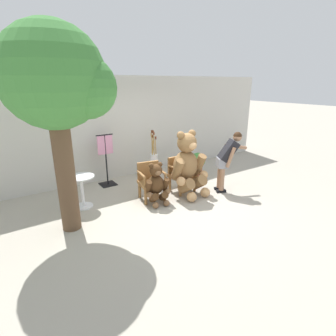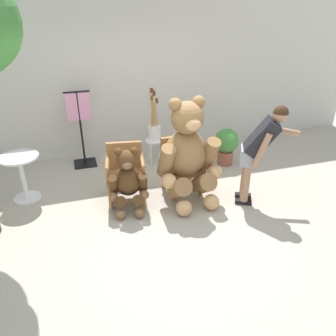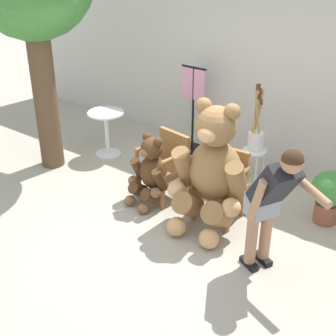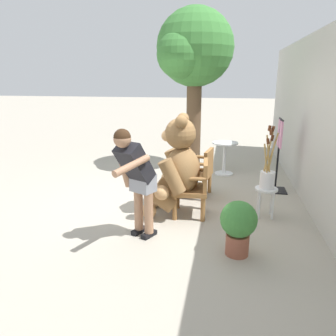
{
  "view_description": "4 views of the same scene",
  "coord_description": "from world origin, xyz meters",
  "px_view_note": "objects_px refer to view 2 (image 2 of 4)",
  "views": [
    {
      "loc": [
        -3.26,
        -4.42,
        2.62
      ],
      "look_at": [
        0.01,
        0.46,
        0.69
      ],
      "focal_mm": 28.0,
      "sensor_mm": 36.0,
      "label": 1
    },
    {
      "loc": [
        -1.09,
        -3.76,
        2.71
      ],
      "look_at": [
        0.14,
        0.25,
        0.57
      ],
      "focal_mm": 35.0,
      "sensor_mm": 36.0,
      "label": 2
    },
    {
      "loc": [
        2.9,
        -3.83,
        3.23
      ],
      "look_at": [
        -0.18,
        0.25,
        0.58
      ],
      "focal_mm": 50.0,
      "sensor_mm": 36.0,
      "label": 3
    },
    {
      "loc": [
        5.19,
        0.99,
        2.07
      ],
      "look_at": [
        0.12,
        0.06,
        0.64
      ],
      "focal_mm": 35.0,
      "sensor_mm": 36.0,
      "label": 4
    }
  ],
  "objects_px": {
    "teddy_bear_small": "(128,181)",
    "potted_plant": "(226,144)",
    "wooden_chair_left": "(125,171)",
    "person_visitor": "(259,147)",
    "white_stool": "(155,145)",
    "brush_bucket": "(154,129)",
    "teddy_bear_large": "(188,153)",
    "clothing_display_stand": "(81,127)",
    "wooden_chair_right": "(181,164)",
    "round_side_table": "(22,173)"
  },
  "relations": [
    {
      "from": "teddy_bear_small",
      "to": "potted_plant",
      "type": "relative_size",
      "value": 1.39
    },
    {
      "from": "teddy_bear_small",
      "to": "clothing_display_stand",
      "type": "bearing_deg",
      "value": 106.6
    },
    {
      "from": "wooden_chair_right",
      "to": "teddy_bear_small",
      "type": "bearing_deg",
      "value": -161.7
    },
    {
      "from": "wooden_chair_right",
      "to": "potted_plant",
      "type": "bearing_deg",
      "value": 30.4
    },
    {
      "from": "teddy_bear_small",
      "to": "person_visitor",
      "type": "height_order",
      "value": "person_visitor"
    },
    {
      "from": "white_stool",
      "to": "brush_bucket",
      "type": "relative_size",
      "value": 0.48
    },
    {
      "from": "teddy_bear_large",
      "to": "person_visitor",
      "type": "bearing_deg",
      "value": -22.68
    },
    {
      "from": "person_visitor",
      "to": "brush_bucket",
      "type": "relative_size",
      "value": 1.58
    },
    {
      "from": "teddy_bear_small",
      "to": "white_stool",
      "type": "relative_size",
      "value": 2.06
    },
    {
      "from": "teddy_bear_small",
      "to": "person_visitor",
      "type": "xyz_separation_m",
      "value": [
        1.81,
        -0.36,
        0.43
      ]
    },
    {
      "from": "person_visitor",
      "to": "potted_plant",
      "type": "height_order",
      "value": "person_visitor"
    },
    {
      "from": "wooden_chair_left",
      "to": "round_side_table",
      "type": "xyz_separation_m",
      "value": [
        -1.47,
        0.43,
        -0.01
      ]
    },
    {
      "from": "wooden_chair_left",
      "to": "person_visitor",
      "type": "relative_size",
      "value": 0.57
    },
    {
      "from": "wooden_chair_left",
      "to": "clothing_display_stand",
      "type": "relative_size",
      "value": 0.63
    },
    {
      "from": "person_visitor",
      "to": "brush_bucket",
      "type": "bearing_deg",
      "value": 121.24
    },
    {
      "from": "teddy_bear_small",
      "to": "potted_plant",
      "type": "height_order",
      "value": "teddy_bear_small"
    },
    {
      "from": "wooden_chair_right",
      "to": "teddy_bear_small",
      "type": "height_order",
      "value": "teddy_bear_small"
    },
    {
      "from": "wooden_chair_right",
      "to": "round_side_table",
      "type": "xyz_separation_m",
      "value": [
        -2.33,
        0.43,
        -0.01
      ]
    },
    {
      "from": "teddy_bear_small",
      "to": "person_visitor",
      "type": "relative_size",
      "value": 0.63
    },
    {
      "from": "wooden_chair_left",
      "to": "potted_plant",
      "type": "height_order",
      "value": "wooden_chair_left"
    },
    {
      "from": "white_stool",
      "to": "teddy_bear_small",
      "type": "bearing_deg",
      "value": -118.86
    },
    {
      "from": "wooden_chair_left",
      "to": "potted_plant",
      "type": "bearing_deg",
      "value": 18.2
    },
    {
      "from": "teddy_bear_small",
      "to": "round_side_table",
      "type": "xyz_separation_m",
      "value": [
        -1.45,
        0.72,
        -0.02
      ]
    },
    {
      "from": "brush_bucket",
      "to": "clothing_display_stand",
      "type": "relative_size",
      "value": 0.7
    },
    {
      "from": "wooden_chair_right",
      "to": "potted_plant",
      "type": "distance_m",
      "value": 1.28
    },
    {
      "from": "teddy_bear_large",
      "to": "potted_plant",
      "type": "height_order",
      "value": "teddy_bear_large"
    },
    {
      "from": "potted_plant",
      "to": "teddy_bear_large",
      "type": "bearing_deg",
      "value": -140.15
    },
    {
      "from": "wooden_chair_left",
      "to": "potted_plant",
      "type": "distance_m",
      "value": 2.07
    },
    {
      "from": "wooden_chair_left",
      "to": "round_side_table",
      "type": "distance_m",
      "value": 1.53
    },
    {
      "from": "wooden_chair_right",
      "to": "person_visitor",
      "type": "distance_m",
      "value": 1.21
    },
    {
      "from": "teddy_bear_large",
      "to": "potted_plant",
      "type": "xyz_separation_m",
      "value": [
        1.09,
        0.91,
        -0.37
      ]
    },
    {
      "from": "wooden_chair_right",
      "to": "brush_bucket",
      "type": "bearing_deg",
      "value": 96.58
    },
    {
      "from": "wooden_chair_left",
      "to": "teddy_bear_small",
      "type": "distance_m",
      "value": 0.29
    },
    {
      "from": "teddy_bear_large",
      "to": "brush_bucket",
      "type": "bearing_deg",
      "value": 95.67
    },
    {
      "from": "potted_plant",
      "to": "wooden_chair_left",
      "type": "bearing_deg",
      "value": -161.8
    },
    {
      "from": "round_side_table",
      "to": "teddy_bear_small",
      "type": "bearing_deg",
      "value": -26.37
    },
    {
      "from": "white_stool",
      "to": "brush_bucket",
      "type": "bearing_deg",
      "value": -166.05
    },
    {
      "from": "wooden_chair_right",
      "to": "white_stool",
      "type": "bearing_deg",
      "value": 96.47
    },
    {
      "from": "wooden_chair_left",
      "to": "round_side_table",
      "type": "height_order",
      "value": "wooden_chair_left"
    },
    {
      "from": "wooden_chair_left",
      "to": "teddy_bear_small",
      "type": "relative_size",
      "value": 0.91
    },
    {
      "from": "teddy_bear_large",
      "to": "clothing_display_stand",
      "type": "xyz_separation_m",
      "value": [
        -1.4,
        1.67,
        -0.04
      ]
    },
    {
      "from": "clothing_display_stand",
      "to": "teddy_bear_small",
      "type": "bearing_deg",
      "value": -73.4
    },
    {
      "from": "wooden_chair_right",
      "to": "teddy_bear_small",
      "type": "distance_m",
      "value": 0.93
    },
    {
      "from": "teddy_bear_large",
      "to": "teddy_bear_small",
      "type": "relative_size",
      "value": 1.65
    },
    {
      "from": "teddy_bear_large",
      "to": "brush_bucket",
      "type": "height_order",
      "value": "teddy_bear_large"
    },
    {
      "from": "white_stool",
      "to": "person_visitor",
      "type": "bearing_deg",
      "value": -58.82
    },
    {
      "from": "white_stool",
      "to": "brush_bucket",
      "type": "height_order",
      "value": "brush_bucket"
    },
    {
      "from": "person_visitor",
      "to": "white_stool",
      "type": "xyz_separation_m",
      "value": [
        -1.05,
        1.74,
        -0.54
      ]
    },
    {
      "from": "brush_bucket",
      "to": "clothing_display_stand",
      "type": "xyz_separation_m",
      "value": [
        -1.26,
        0.32,
        0.05
      ]
    },
    {
      "from": "teddy_bear_large",
      "to": "potted_plant",
      "type": "distance_m",
      "value": 1.47
    }
  ]
}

